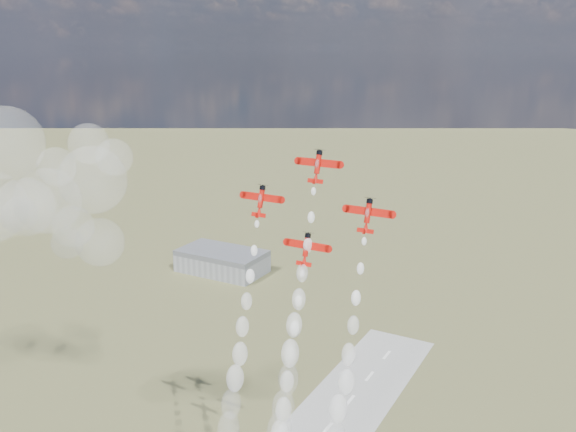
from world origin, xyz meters
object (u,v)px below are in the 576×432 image
(plane_lead, at_px, (318,166))
(plane_left, at_px, (261,200))
(hangar, at_px, (222,261))
(plane_slot, at_px, (306,249))
(plane_right, at_px, (368,215))

(plane_lead, bearing_deg, plane_left, -168.67)
(hangar, height_order, plane_lead, plane_lead)
(plane_slot, bearing_deg, hangar, 130.26)
(plane_left, xyz_separation_m, plane_right, (26.17, 0.00, 0.00))
(plane_lead, distance_m, plane_slot, 18.32)
(plane_left, height_order, plane_right, same)
(plane_lead, distance_m, plane_left, 15.97)
(hangar, bearing_deg, plane_lead, -48.82)
(plane_lead, relative_size, plane_left, 1.00)
(plane_left, relative_size, plane_right, 1.00)
(hangar, bearing_deg, plane_right, -46.72)
(hangar, xyz_separation_m, plane_lead, (138.76, -158.63, 95.60))
(plane_lead, relative_size, plane_slot, 1.00)
(plane_lead, distance_m, plane_right, 15.97)
(plane_lead, height_order, plane_left, plane_lead)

